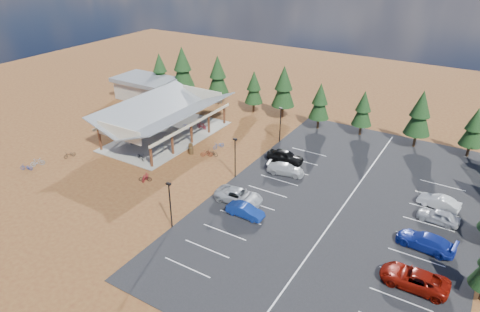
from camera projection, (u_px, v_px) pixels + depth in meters
ground at (193, 173)px, 53.11m from camera, size 140.00×140.00×0.00m
asphalt_lot at (344, 205)px, 46.77m from camera, size 27.00×44.00×0.04m
concrete_pad at (167, 136)px, 63.07m from camera, size 10.60×18.60×0.10m
bike_pavilion at (165, 112)px, 61.36m from camera, size 11.65×19.40×4.97m
outbuilding at (146, 88)px, 77.06m from camera, size 11.00×7.00×3.90m
lamp_post_0 at (170, 202)px, 41.83m from camera, size 0.50×0.25×5.14m
lamp_post_1 at (235, 155)px, 50.96m from camera, size 0.50×0.25×5.14m
lamp_post_2 at (280, 122)px, 60.08m from camera, size 0.50×0.25×5.14m
trash_bin_0 at (191, 147)px, 58.77m from camera, size 0.60×0.60×0.90m
trash_bin_1 at (191, 151)px, 57.69m from camera, size 0.60×0.60×0.90m
pine_0 at (160, 69)px, 78.11m from camera, size 3.31×3.31×7.71m
pine_1 at (183, 67)px, 75.50m from camera, size 4.05×4.05×9.44m
pine_2 at (218, 75)px, 73.06m from camera, size 3.70×3.70×8.62m
pine_3 at (254, 87)px, 69.99m from camera, size 3.03×3.03×7.05m
pine_4 at (284, 87)px, 67.30m from camera, size 3.69×3.69×8.60m
pine_5 at (320, 101)px, 63.72m from camera, size 3.09×3.09×7.20m
pine_6 at (363, 108)px, 61.66m from camera, size 2.92×2.92×6.81m
pine_7 at (420, 113)px, 57.65m from camera, size 3.53×3.53×8.22m
pine_8 at (474, 127)px, 55.36m from camera, size 2.97×2.97×6.91m
bike_0 at (128, 140)px, 60.45m from camera, size 1.80×0.81×0.91m
bike_1 at (138, 139)px, 60.54m from camera, size 1.85×0.87×1.07m
bike_2 at (162, 123)px, 66.01m from camera, size 1.87×0.94×0.94m
bike_3 at (173, 118)px, 67.97m from camera, size 1.80×1.02×1.04m
bike_4 at (141, 157)px, 55.91m from camera, size 1.80×1.08×0.89m
bike_5 at (160, 145)px, 58.99m from camera, size 1.66×0.53×0.98m
bike_6 at (188, 126)px, 65.04m from camera, size 1.84×0.76×0.94m
bike_7 at (202, 126)px, 65.04m from camera, size 1.84×0.66×1.08m
bike_8 at (70, 155)px, 56.76m from camera, size 0.97×1.67×0.83m
bike_9 at (37, 162)px, 54.56m from camera, size 1.34×1.79×1.07m
bike_10 at (26, 167)px, 53.58m from camera, size 1.71×1.19×0.85m
bike_11 at (145, 177)px, 51.25m from camera, size 0.93×1.77×1.02m
bike_12 at (145, 178)px, 51.16m from camera, size 1.61×1.25×0.81m
bike_14 at (219, 145)px, 59.19m from camera, size 1.21×1.87×0.93m
bike_15 at (207, 153)px, 56.88m from camera, size 1.71×1.24×1.02m
bike_16 at (212, 153)px, 57.07m from camera, size 1.89×0.94×0.95m
car_1 at (245, 211)px, 44.51m from camera, size 4.09×1.46×1.34m
car_2 at (239, 196)px, 46.93m from camera, size 5.57×2.91×1.50m
car_3 at (286, 169)px, 52.59m from camera, size 4.91×2.72×1.35m
car_4 at (285, 156)px, 55.38m from camera, size 4.85×2.17×1.62m
car_6 at (414, 279)px, 35.46m from camera, size 5.56×2.60×1.54m
car_7 at (426, 241)px, 39.82m from camera, size 5.51×2.72×1.54m
car_8 at (438, 216)px, 43.56m from camera, size 4.21×1.90×1.40m
car_9 at (439, 202)px, 45.93m from camera, size 4.45×2.13×1.41m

